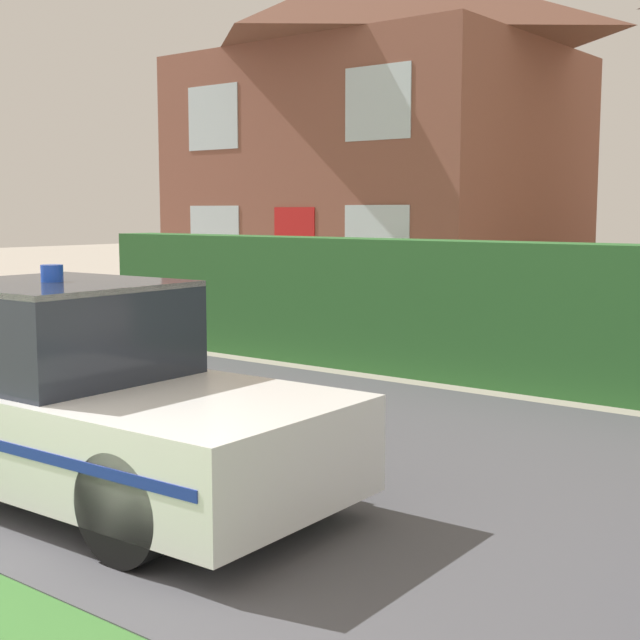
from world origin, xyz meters
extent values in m
cube|color=#4C4C51|center=(0.00, 4.09, 0.01)|extent=(28.00, 6.06, 0.01)
cube|color=#2D662D|center=(-0.84, 7.78, 0.84)|extent=(11.87, 0.65, 1.68)
cylinder|color=black|center=(0.45, 1.59, 0.35)|extent=(0.68, 0.22, 0.67)
cylinder|color=black|center=(0.40, 3.04, 0.35)|extent=(0.68, 0.22, 0.67)
cylinder|color=black|center=(-2.12, 2.95, 0.35)|extent=(0.68, 0.22, 0.67)
cube|color=white|center=(-0.84, 2.27, 0.52)|extent=(4.12, 1.79, 0.64)
cube|color=#232833|center=(-1.14, 2.26, 1.18)|extent=(1.68, 1.54, 0.68)
cube|color=white|center=(-1.14, 2.26, 1.50)|extent=(1.68, 1.54, 0.04)
cube|color=navy|center=(-0.87, 3.10, 0.57)|extent=(3.86, 0.14, 0.07)
cylinder|color=blue|center=(-1.14, 2.26, 1.58)|extent=(0.16, 0.16, 0.12)
cube|color=brown|center=(-6.82, 14.73, 2.66)|extent=(7.44, 6.14, 5.31)
pyramid|color=brown|center=(-6.82, 14.73, 6.35)|extent=(7.81, 6.45, 2.07)
cube|color=red|center=(-6.70, 11.65, 1.05)|extent=(1.00, 0.02, 2.10)
cube|color=silver|center=(-8.86, 11.65, 1.49)|extent=(1.40, 0.02, 1.30)
cube|color=silver|center=(-4.77, 11.65, 1.49)|extent=(1.40, 0.02, 1.30)
cube|color=silver|center=(-8.86, 11.65, 3.93)|extent=(1.40, 0.02, 1.30)
cube|color=silver|center=(-4.77, 11.65, 3.93)|extent=(1.40, 0.02, 1.30)
camera|label=1|loc=(4.36, -1.59, 2.03)|focal=50.00mm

